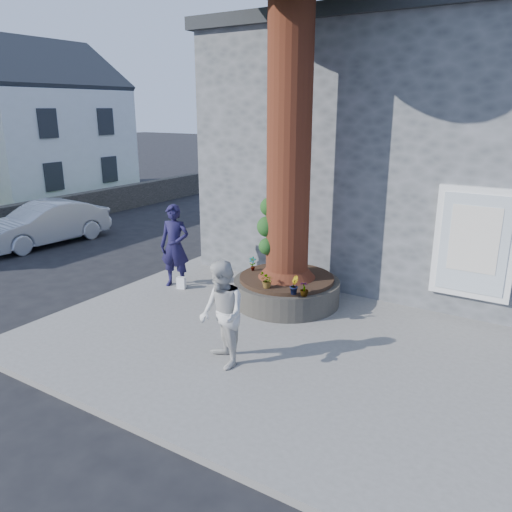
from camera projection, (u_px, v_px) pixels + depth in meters
The scene contains 15 objects.
ground at pixel (201, 332), 9.79m from camera, with size 120.00×120.00×0.00m, color black.
pavement at pixel (293, 328), 9.82m from camera, with size 9.00×8.00×0.12m, color slate.
yellow_line at pixel (128, 288), 12.16m from camera, with size 0.10×30.00×0.01m, color yellow.
stone_shop at pixel (436, 149), 13.45m from camera, with size 10.30×8.30×6.30m.
planter at pixel (286, 290), 10.89m from camera, with size 2.30×2.30×0.60m.
cottage_far at pixel (28, 117), 23.61m from camera, with size 7.30×7.40×8.75m.
man at pixel (175, 246), 11.72m from camera, with size 0.72×0.47×1.97m, color #171437.
woman at pixel (222, 315), 8.08m from camera, with size 0.87×0.68×1.78m, color beige.
shopping_bag at pixel (181, 283), 11.77m from camera, with size 0.20×0.12×0.28m, color white.
car_silver at pixel (45, 224), 15.93m from camera, with size 1.42×4.08×1.34m, color #B4B9BD.
a_board_sign at pixel (69, 223), 16.78m from camera, with size 0.55×0.36×1.00m, color #0F3A1B.
plant_a at pixel (253, 264), 11.15m from camera, with size 0.17×0.11×0.32m, color gray.
plant_b at pixel (294, 285), 9.74m from camera, with size 0.20×0.19×0.36m, color gray.
plant_c at pixel (304, 289), 9.64m from camera, with size 0.17×0.17×0.30m, color gray.
plant_d at pixel (267, 280), 10.06m from camera, with size 0.29×0.26×0.32m, color gray.
Camera 1 is at (5.67, -7.01, 4.24)m, focal length 35.00 mm.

